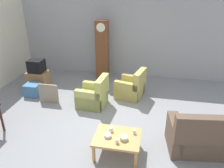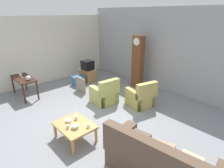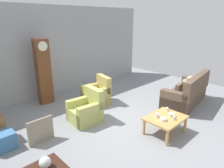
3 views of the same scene
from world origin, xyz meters
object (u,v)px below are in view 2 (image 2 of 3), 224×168
object	(u,v)px
framed_picture_leaning	(81,85)
storage_box_blue	(78,81)
wine_glass_short	(21,74)
console_table_dark	(24,81)
wine_glass_tall	(20,71)
armchair_olive_far	(141,98)
bowl_shallow_green	(75,127)
cup_cream_tall	(68,127)
cup_white_porcelain	(88,126)
bowl_white_stacked	(68,121)
cup_blue_rimmed	(76,118)
armchair_olive_near	(105,95)
tv_stand_cabinet	(88,75)
grandfather_clock	(138,62)
tv_crt	(87,65)
glass_dome_cloche	(28,78)
coffee_table_wood	(75,127)
couch_floral	(160,166)
wine_glass_mid	(19,73)

from	to	relation	value
framed_picture_leaning	storage_box_blue	bearing A→B (deg)	154.46
wine_glass_short	console_table_dark	bearing A→B (deg)	10.73
wine_glass_tall	framed_picture_leaning	bearing A→B (deg)	47.14
storage_box_blue	wine_glass_short	size ratio (longest dim) A/B	2.89
armchair_olive_far	bowl_shallow_green	world-z (taller)	armchair_olive_far
console_table_dark	cup_cream_tall	xyz separation A→B (m)	(3.51, -0.21, -0.15)
cup_cream_tall	wine_glass_tall	world-z (taller)	wine_glass_tall
cup_white_porcelain	bowl_white_stacked	bearing A→B (deg)	-157.47
armchair_olive_far	cup_blue_rimmed	bearing A→B (deg)	-93.38
armchair_olive_near	bowl_white_stacked	xyz separation A→B (m)	(0.84, -1.91, 0.17)
tv_stand_cabinet	armchair_olive_near	bearing A→B (deg)	-21.72
grandfather_clock	tv_crt	size ratio (longest dim) A/B	4.48
bowl_white_stacked	wine_glass_tall	world-z (taller)	wine_glass_tall
grandfather_clock	glass_dome_cloche	bearing A→B (deg)	-116.01
armchair_olive_near	wine_glass_short	size ratio (longest dim) A/B	5.69
storage_box_blue	cup_white_porcelain	world-z (taller)	cup_white_porcelain
storage_box_blue	bowl_white_stacked	xyz separation A→B (m)	(2.91, -2.16, 0.28)
coffee_table_wood	wine_glass_short	distance (m)	3.63
tv_crt	storage_box_blue	world-z (taller)	tv_crt
glass_dome_cloche	bowl_shallow_green	distance (m)	3.24
storage_box_blue	armchair_olive_near	bearing A→B (deg)	-6.81
couch_floral	wine_glass_tall	bearing A→B (deg)	-176.00
armchair_olive_near	cup_cream_tall	distance (m)	2.33
console_table_dark	bowl_white_stacked	bearing A→B (deg)	-0.97
bowl_shallow_green	coffee_table_wood	bearing A→B (deg)	153.79
glass_dome_cloche	bowl_white_stacked	world-z (taller)	glass_dome_cloche
bowl_shallow_green	bowl_white_stacked	bearing A→B (deg)	176.14
cup_white_porcelain	couch_floral	bearing A→B (deg)	10.27
bowl_white_stacked	wine_glass_mid	distance (m)	3.59
armchair_olive_near	coffee_table_wood	size ratio (longest dim) A/B	0.96
tv_stand_cabinet	cup_white_porcelain	world-z (taller)	tv_stand_cabinet
tv_crt	storage_box_blue	size ratio (longest dim) A/B	1.03
coffee_table_wood	cup_white_porcelain	size ratio (longest dim) A/B	10.62
grandfather_clock	framed_picture_leaning	bearing A→B (deg)	-119.26
couch_floral	cup_white_porcelain	distance (m)	1.82
couch_floral	framed_picture_leaning	size ratio (longest dim) A/B	3.66
console_table_dark	wine_glass_mid	size ratio (longest dim) A/B	6.78
coffee_table_wood	cup_blue_rimmed	world-z (taller)	cup_blue_rimmed
cup_white_porcelain	bowl_shallow_green	distance (m)	0.30
armchair_olive_far	console_table_dark	size ratio (longest dim) A/B	0.73
wine_glass_short	armchair_olive_near	bearing A→B (deg)	36.19
tv_stand_cabinet	glass_dome_cloche	distance (m)	2.73
cup_white_porcelain	bowl_white_stacked	distance (m)	0.57
couch_floral	framed_picture_leaning	distance (m)	4.68
grandfather_clock	storage_box_blue	bearing A→B (deg)	-137.23
cup_blue_rimmed	bowl_shallow_green	distance (m)	0.38
cup_cream_tall	wine_glass_mid	bearing A→B (deg)	177.32
tv_stand_cabinet	wine_glass_tall	bearing A→B (deg)	-105.39
armchair_olive_near	wine_glass_tall	size ratio (longest dim) A/B	4.46
tv_stand_cabinet	cup_blue_rimmed	bearing A→B (deg)	-40.12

